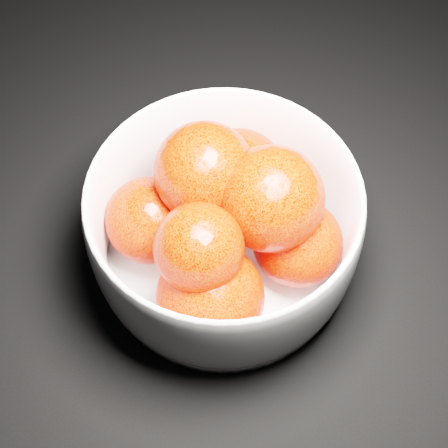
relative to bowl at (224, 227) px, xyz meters
name	(u,v)px	position (x,y,z in m)	size (l,w,h in m)	color
bowl	(224,227)	(0.00, 0.00, 0.00)	(0.24, 0.24, 0.12)	white
orange_pile	(226,220)	(0.00, 0.00, 0.02)	(0.20, 0.20, 0.14)	red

